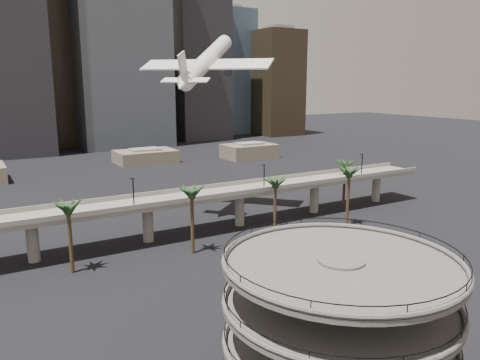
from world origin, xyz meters
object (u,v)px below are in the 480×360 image
parking_ramp (338,323)px  car_c (418,255)px  car_a (362,307)px  airborne_jet (207,61)px  car_b (353,284)px  overpass (196,200)px

parking_ramp → car_c: bearing=29.6°
car_a → airborne_jet: bearing=13.2°
parking_ramp → car_b: bearing=42.6°
overpass → car_c: bearing=-50.4°
overpass → car_c: 46.02m
airborne_jet → car_b: 67.06m
overpass → car_c: size_ratio=25.09×
car_b → car_c: car_b is taller
overpass → parking_ramp: bearing=-102.4°
airborne_jet → car_c: size_ratio=5.73×
car_a → car_b: bearing=-15.1°
overpass → car_b: (9.23, -38.57, -6.53)m
car_c → airborne_jet: bearing=31.8°
overpass → car_b: size_ratio=26.46×
car_c → parking_ramp: bearing=133.4°
parking_ramp → car_a: bearing=38.3°
overpass → car_c: (29.03, -35.09, -6.59)m
car_a → car_c: (24.29, 9.91, -0.05)m
parking_ramp → overpass: 60.46m
car_a → car_b: 7.84m
airborne_jet → car_c: (17.15, -52.60, -36.73)m
parking_ramp → airborne_jet: (24.88, 76.51, 27.65)m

